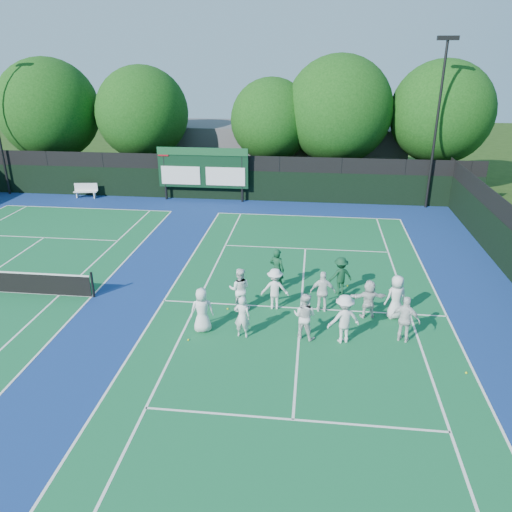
# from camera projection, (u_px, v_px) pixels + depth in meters

# --- Properties ---
(ground) EXTENTS (120.00, 120.00, 0.00)m
(ground) POSITION_uv_depth(u_px,v_px,m) (300.00, 321.00, 18.45)
(ground) COLOR #1B340E
(ground) RESTS_ON ground
(court_apron) EXTENTS (34.00, 32.00, 0.01)m
(court_apron) POSITION_uv_depth(u_px,v_px,m) (151.00, 300.00, 20.02)
(court_apron) COLOR navy
(court_apron) RESTS_ON ground
(near_court) EXTENTS (11.05, 23.85, 0.01)m
(near_court) POSITION_uv_depth(u_px,v_px,m) (301.00, 308.00, 19.37)
(near_court) COLOR #125B32
(near_court) RESTS_ON ground
(back_fence) EXTENTS (34.00, 0.08, 3.00)m
(back_fence) POSITION_uv_depth(u_px,v_px,m) (219.00, 180.00, 33.30)
(back_fence) COLOR black
(back_fence) RESTS_ON ground
(scoreboard) EXTENTS (6.00, 0.21, 3.55)m
(scoreboard) POSITION_uv_depth(u_px,v_px,m) (203.00, 168.00, 32.72)
(scoreboard) COLOR black
(scoreboard) RESTS_ON ground
(clubhouse) EXTENTS (18.00, 6.00, 4.00)m
(clubhouse) POSITION_uv_depth(u_px,v_px,m) (287.00, 150.00, 39.98)
(clubhouse) COLOR #505055
(clubhouse) RESTS_ON ground
(light_pole_right) EXTENTS (1.20, 0.30, 10.12)m
(light_pole_right) POSITION_uv_depth(u_px,v_px,m) (439.00, 106.00, 29.69)
(light_pole_right) COLOR black
(light_pole_right) RESTS_ON ground
(bench) EXTENTS (1.61, 0.64, 0.99)m
(bench) POSITION_uv_depth(u_px,v_px,m) (86.00, 190.00, 34.03)
(bench) COLOR silver
(bench) RESTS_ON ground
(tree_a) EXTENTS (7.31, 7.31, 9.02)m
(tree_a) POSITION_uv_depth(u_px,v_px,m) (51.00, 112.00, 36.57)
(tree_a) COLOR black
(tree_a) RESTS_ON ground
(tree_b) EXTENTS (6.58, 6.58, 8.51)m
(tree_b) POSITION_uv_depth(u_px,v_px,m) (145.00, 115.00, 35.85)
(tree_b) COLOR black
(tree_b) RESTS_ON ground
(tree_c) EXTENTS (5.73, 5.73, 7.74)m
(tree_c) POSITION_uv_depth(u_px,v_px,m) (274.00, 122.00, 34.96)
(tree_c) COLOR black
(tree_c) RESTS_ON ground
(tree_d) EXTENTS (7.32, 7.32, 9.25)m
(tree_d) POSITION_uv_depth(u_px,v_px,m) (341.00, 113.00, 34.20)
(tree_d) COLOR black
(tree_d) RESTS_ON ground
(tree_e) EXTENTS (6.84, 6.84, 8.94)m
(tree_e) POSITION_uv_depth(u_px,v_px,m) (443.00, 115.00, 33.49)
(tree_e) COLOR black
(tree_e) RESTS_ON ground
(tennis_ball_0) EXTENTS (0.07, 0.07, 0.07)m
(tennis_ball_0) POSITION_uv_depth(u_px,v_px,m) (188.00, 340.00, 17.19)
(tennis_ball_0) COLOR #CCD719
(tennis_ball_0) RESTS_ON ground
(tennis_ball_1) EXTENTS (0.07, 0.07, 0.07)m
(tennis_ball_1) POSITION_uv_depth(u_px,v_px,m) (347.00, 286.00, 21.19)
(tennis_ball_1) COLOR #CCD719
(tennis_ball_1) RESTS_ON ground
(tennis_ball_2) EXTENTS (0.07, 0.07, 0.07)m
(tennis_ball_2) POSITION_uv_depth(u_px,v_px,m) (466.00, 373.00, 15.42)
(tennis_ball_2) COLOR #CCD719
(tennis_ball_2) RESTS_ON ground
(tennis_ball_3) EXTENTS (0.07, 0.07, 0.07)m
(tennis_ball_3) POSITION_uv_depth(u_px,v_px,m) (228.00, 309.00, 19.27)
(tennis_ball_3) COLOR #CCD719
(tennis_ball_3) RESTS_ON ground
(tennis_ball_4) EXTENTS (0.07, 0.07, 0.07)m
(tennis_ball_4) POSITION_uv_depth(u_px,v_px,m) (314.00, 287.00, 21.04)
(tennis_ball_4) COLOR #CCD719
(tennis_ball_4) RESTS_ON ground
(player_front_0) EXTENTS (0.91, 0.71, 1.66)m
(player_front_0) POSITION_uv_depth(u_px,v_px,m) (202.00, 310.00, 17.52)
(player_front_0) COLOR silver
(player_front_0) RESTS_ON ground
(player_front_1) EXTENTS (0.61, 0.43, 1.56)m
(player_front_1) POSITION_uv_depth(u_px,v_px,m) (242.00, 317.00, 17.17)
(player_front_1) COLOR silver
(player_front_1) RESTS_ON ground
(player_front_2) EXTENTS (0.98, 0.88, 1.68)m
(player_front_2) POSITION_uv_depth(u_px,v_px,m) (305.00, 316.00, 17.10)
(player_front_2) COLOR silver
(player_front_2) RESTS_ON ground
(player_front_3) EXTENTS (1.29, 0.99, 1.76)m
(player_front_3) POSITION_uv_depth(u_px,v_px,m) (344.00, 319.00, 16.83)
(player_front_3) COLOR silver
(player_front_3) RESTS_ON ground
(player_front_4) EXTENTS (1.07, 0.74, 1.68)m
(player_front_4) POSITION_uv_depth(u_px,v_px,m) (406.00, 320.00, 16.88)
(player_front_4) COLOR silver
(player_front_4) RESTS_ON ground
(player_back_0) EXTENTS (0.85, 0.68, 1.70)m
(player_back_0) POSITION_uv_depth(u_px,v_px,m) (240.00, 289.00, 19.03)
(player_back_0) COLOR white
(player_back_0) RESTS_ON ground
(player_back_1) EXTENTS (1.10, 0.66, 1.66)m
(player_back_1) POSITION_uv_depth(u_px,v_px,m) (275.00, 289.00, 19.10)
(player_back_1) COLOR silver
(player_back_1) RESTS_ON ground
(player_back_2) EXTENTS (0.97, 0.43, 1.64)m
(player_back_2) POSITION_uv_depth(u_px,v_px,m) (323.00, 292.00, 18.88)
(player_back_2) COLOR white
(player_back_2) RESTS_ON ground
(player_back_3) EXTENTS (1.44, 0.65, 1.50)m
(player_back_3) POSITION_uv_depth(u_px,v_px,m) (369.00, 299.00, 18.48)
(player_back_3) COLOR silver
(player_back_3) RESTS_ON ground
(player_back_4) EXTENTS (0.98, 0.83, 1.71)m
(player_back_4) POSITION_uv_depth(u_px,v_px,m) (396.00, 297.00, 18.40)
(player_back_4) COLOR silver
(player_back_4) RESTS_ON ground
(coach_left) EXTENTS (0.77, 0.65, 1.80)m
(coach_left) POSITION_uv_depth(u_px,v_px,m) (277.00, 269.00, 20.62)
(coach_left) COLOR #103D23
(coach_left) RESTS_ON ground
(coach_right) EXTENTS (1.18, 0.94, 1.59)m
(coach_right) POSITION_uv_depth(u_px,v_px,m) (340.00, 276.00, 20.30)
(coach_right) COLOR #0F3A21
(coach_right) RESTS_ON ground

